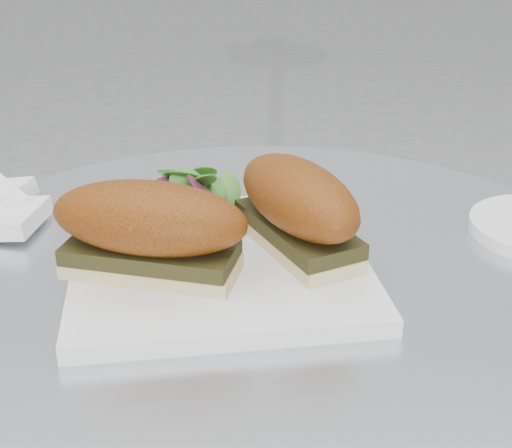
{
  "coord_description": "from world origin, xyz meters",
  "views": [
    {
      "loc": [
        -0.01,
        -0.56,
        1.04
      ],
      "look_at": [
        -0.01,
        0.03,
        0.77
      ],
      "focal_mm": 50.0,
      "sensor_mm": 36.0,
      "label": 1
    }
  ],
  "objects": [
    {
      "name": "sandwich_right",
      "position": [
        0.03,
        0.02,
        0.79
      ],
      "size": [
        0.14,
        0.18,
        0.08
      ],
      "rotation": [
        0.0,
        0.0,
        -1.11
      ],
      "color": "tan",
      "rests_on": "plate"
    },
    {
      "name": "plate",
      "position": [
        -0.04,
        0.01,
        0.74
      ],
      "size": [
        0.29,
        0.29,
        0.02
      ],
      "primitive_type": "cube",
      "rotation": [
        0.0,
        0.0,
        0.13
      ],
      "color": "white",
      "rests_on": "table"
    },
    {
      "name": "sandwich_left",
      "position": [
        -0.1,
        -0.03,
        0.79
      ],
      "size": [
        0.18,
        0.11,
        0.08
      ],
      "rotation": [
        0.0,
        0.0,
        -0.24
      ],
      "color": "tan",
      "rests_on": "plate"
    },
    {
      "name": "salad",
      "position": [
        -0.07,
        0.08,
        0.77
      ],
      "size": [
        0.1,
        0.1,
        0.05
      ],
      "primitive_type": null,
      "color": "#539631",
      "rests_on": "plate"
    }
  ]
}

